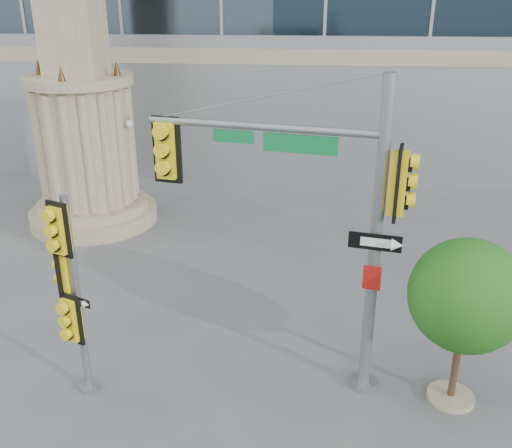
{
  "coord_description": "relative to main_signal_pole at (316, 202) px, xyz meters",
  "views": [
    {
      "loc": [
        1.43,
        -9.29,
        7.73
      ],
      "look_at": [
        0.42,
        2.0,
        3.01
      ],
      "focal_mm": 40.0,
      "sensor_mm": 36.0,
      "label": 1
    }
  ],
  "objects": [
    {
      "name": "main_signal_pole",
      "position": [
        0.0,
        0.0,
        0.0
      ],
      "size": [
        4.92,
        1.41,
        6.42
      ],
      "rotation": [
        0.0,
        0.0,
        -0.2
      ],
      "color": "slate",
      "rests_on": "ground"
    },
    {
      "name": "secondary_signal_pole",
      "position": [
        -4.63,
        -0.92,
        -1.47
      ],
      "size": [
        0.73,
        0.71,
        4.28
      ],
      "rotation": [
        0.0,
        0.0,
        -0.4
      ],
      "color": "slate",
      "rests_on": "ground"
    },
    {
      "name": "street_tree",
      "position": [
        2.92,
        -0.48,
        -1.68
      ],
      "size": [
        2.24,
        2.19,
        3.49
      ],
      "color": "#9A8868",
      "rests_on": "ground"
    },
    {
      "name": "monument",
      "position": [
        -7.66,
        8.15,
        1.54
      ],
      "size": [
        4.4,
        4.4,
        16.6
      ],
      "color": "#9A8868",
      "rests_on": "ground"
    },
    {
      "name": "ground",
      "position": [
        -1.66,
        -0.85,
        -3.98
      ],
      "size": [
        120.0,
        120.0,
        0.0
      ],
      "primitive_type": "plane",
      "color": "#545456",
      "rests_on": "ground"
    }
  ]
}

